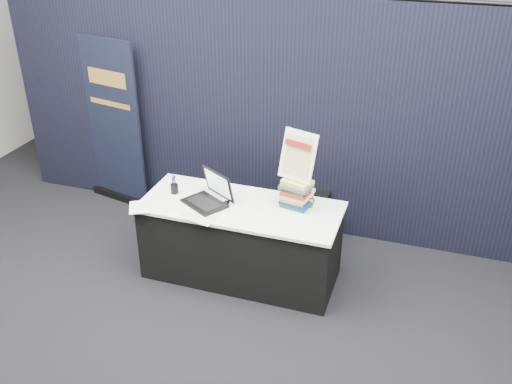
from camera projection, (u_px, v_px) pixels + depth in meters
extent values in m
plane|color=black|center=(220.00, 309.00, 4.98)|extent=(8.00, 8.00, 0.00)
cube|color=#B7B6AD|center=(329.00, 16.00, 7.49)|extent=(8.00, 0.02, 3.50)
cube|color=black|center=(275.00, 118.00, 5.75)|extent=(6.00, 0.08, 2.40)
cube|color=black|center=(241.00, 242.00, 5.27)|extent=(1.76, 0.71, 0.72)
cube|color=white|center=(241.00, 207.00, 5.09)|extent=(1.80, 0.75, 0.03)
cube|color=black|center=(204.00, 203.00, 5.10)|extent=(0.47, 0.43, 0.02)
cube|color=black|center=(210.00, 183.00, 5.14)|extent=(0.36, 0.25, 0.27)
cube|color=white|center=(209.00, 183.00, 5.13)|extent=(0.30, 0.21, 0.21)
ellipsoid|color=black|center=(226.00, 203.00, 5.09)|extent=(0.08, 0.11, 0.03)
cube|color=white|center=(148.00, 206.00, 5.07)|extent=(0.40, 0.36, 0.00)
cube|color=white|center=(177.00, 207.00, 5.06)|extent=(0.34, 0.25, 0.00)
cube|color=silver|center=(200.00, 216.00, 4.93)|extent=(0.36, 0.29, 0.00)
cylinder|color=black|center=(174.00, 189.00, 5.27)|extent=(0.09, 0.09, 0.09)
cube|color=#164F53|center=(295.00, 205.00, 5.06)|extent=(0.28, 0.24, 0.03)
cube|color=#111F4C|center=(295.00, 202.00, 5.05)|extent=(0.28, 0.24, 0.03)
cube|color=#C6861C|center=(296.00, 198.00, 5.03)|extent=(0.28, 0.24, 0.03)
cube|color=#BFBA9C|center=(296.00, 195.00, 5.02)|extent=(0.28, 0.24, 0.03)
cube|color=#AD1C1C|center=(296.00, 192.00, 5.00)|extent=(0.28, 0.24, 0.03)
cube|color=#1C6A1F|center=(296.00, 188.00, 4.99)|extent=(0.28, 0.24, 0.03)
cube|color=#515056|center=(296.00, 185.00, 4.97)|extent=(0.28, 0.24, 0.03)
cube|color=#CCCF52|center=(296.00, 182.00, 4.96)|extent=(0.28, 0.24, 0.03)
cube|color=#1C6A1F|center=(303.00, 202.00, 5.12)|extent=(0.19, 0.16, 0.03)
cube|color=#515056|center=(303.00, 199.00, 5.11)|extent=(0.19, 0.16, 0.03)
cube|color=#CCCF52|center=(303.00, 197.00, 5.10)|extent=(0.19, 0.16, 0.03)
cube|color=navy|center=(303.00, 194.00, 5.08)|extent=(0.19, 0.16, 0.03)
cube|color=silver|center=(303.00, 192.00, 5.07)|extent=(0.19, 0.16, 0.03)
cube|color=black|center=(296.00, 179.00, 4.93)|extent=(0.21, 0.08, 0.02)
cylinder|color=black|center=(289.00, 161.00, 4.96)|extent=(0.04, 0.11, 0.32)
cylinder|color=black|center=(309.00, 164.00, 4.91)|extent=(0.04, 0.11, 0.32)
cube|color=white|center=(298.00, 156.00, 4.87)|extent=(0.35, 0.22, 0.43)
cube|color=#CEC881|center=(298.00, 156.00, 4.86)|extent=(0.28, 0.17, 0.34)
cube|color=maroon|center=(298.00, 145.00, 4.81)|extent=(0.25, 0.10, 0.05)
cube|color=black|center=(122.00, 196.00, 6.71)|extent=(0.81, 0.27, 0.08)
cube|color=black|center=(113.00, 123.00, 6.30)|extent=(0.75, 0.19, 1.89)
cube|color=gold|center=(107.00, 78.00, 6.03)|extent=(0.51, 0.11, 0.17)
cube|color=gold|center=(110.00, 104.00, 6.17)|extent=(0.56, 0.12, 0.06)
cylinder|color=black|center=(283.00, 223.00, 5.83)|extent=(0.02, 0.02, 0.45)
cylinder|color=black|center=(321.00, 229.00, 5.72)|extent=(0.02, 0.02, 0.45)
cylinder|color=black|center=(293.00, 205.00, 6.16)|extent=(0.02, 0.02, 0.45)
cylinder|color=black|center=(329.00, 210.00, 6.05)|extent=(0.02, 0.02, 0.45)
cube|color=black|center=(308.00, 196.00, 5.83)|extent=(0.43, 0.43, 0.04)
cube|color=black|center=(314.00, 155.00, 5.81)|extent=(0.40, 0.04, 0.16)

